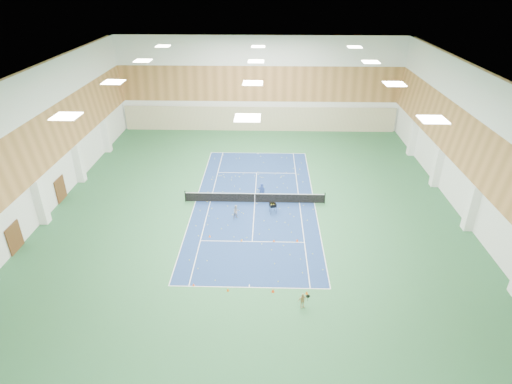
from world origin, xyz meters
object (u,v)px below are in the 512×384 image
child_apron (302,300)px  ball_cart (273,208)px  coach (262,191)px  tennis_net (255,197)px  child_court (236,212)px

child_apron → ball_cart: child_apron is taller
coach → child_apron: (2.84, -14.34, -0.29)m
coach → ball_cart: 2.78m
tennis_net → ball_cart: 2.49m
coach → tennis_net: bearing=47.0°
coach → child_court: (-2.11, -3.50, -0.21)m
coach → child_court: 4.09m
ball_cart → tennis_net: bearing=113.8°
tennis_net → ball_cart: bearing=-48.8°
ball_cart → coach: bearing=94.6°
tennis_net → child_apron: 14.08m
coach → child_apron: 14.62m
child_court → child_apron: child_court is taller
tennis_net → child_court: 3.18m
tennis_net → coach: bearing=48.6°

